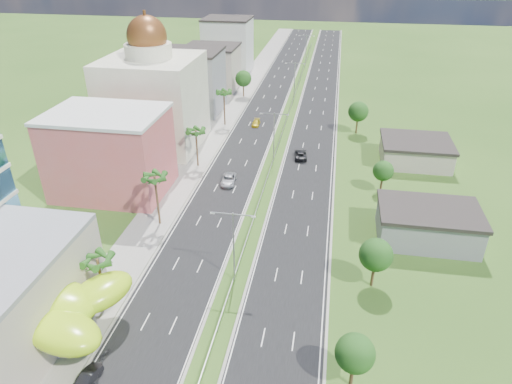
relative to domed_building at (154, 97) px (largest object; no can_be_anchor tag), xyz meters
The scene contains 31 objects.
ground 62.75m from the domed_building, 63.02° to the right, with size 500.00×500.00×0.00m, color #2D5119.
road_left 42.12m from the domed_building, 59.64° to the left, with size 11.00×260.00×0.04m, color black.
road_right 51.12m from the domed_building, 44.59° to the left, with size 11.00×260.00×0.04m, color black.
sidewalk_left 38.39m from the domed_building, 72.55° to the left, with size 7.00×260.00×0.12m, color gray.
median_guardrail 34.47m from the domed_building, 31.25° to the left, with size 0.10×216.06×0.76m.
streetlight_median_b 53.20m from the domed_building, 58.11° to the right, with size 6.04×0.25×11.00m.
streetlight_median_c 28.81m from the domed_building, 10.12° to the right, with size 6.04×0.25×11.00m.
streetlight_median_d 49.04m from the domed_building, 55.01° to the left, with size 6.04×0.25×11.00m.
streetlight_median_e 89.61m from the domed_building, 71.77° to the left, with size 6.04×0.25×11.00m.
lime_canopy 59.88m from the domed_building, 82.28° to the right, with size 18.00×15.00×7.40m.
pink_shophouse 23.32m from the domed_building, 90.00° to the right, with size 20.00×15.00×15.00m, color #D15855.
domed_building is the anchor object (origin of this frame).
midrise_grey 25.24m from the domed_building, 87.71° to the left, with size 16.00×15.00×16.00m, color gray.
midrise_beige 47.26m from the domed_building, 88.78° to the left, with size 16.00×15.00×13.00m, color #BEAE9C.
midrise_white 70.05m from the domed_building, 89.18° to the left, with size 16.00×15.00×18.00m, color silver.
shed_near 64.14m from the domed_building, 28.18° to the right, with size 15.00×10.00×5.00m, color gray.
shed_far 58.72m from the domed_building, ahead, with size 14.00×12.00×4.40m, color #BEAE9C.
palm_tree_b 54.62m from the domed_building, 76.73° to the right, with size 3.60×3.60×8.10m.
palm_tree_c 35.40m from the domed_building, 69.25° to the right, with size 3.60×3.60×9.60m.
palm_tree_d 16.46m from the domed_building, 38.66° to the right, with size 3.60×3.60×8.60m.
palm_tree_e 19.76m from the domed_building, 50.19° to the left, with size 3.60×3.60×9.40m.
leafy_tree_lfar 42.30m from the domed_building, 72.65° to the left, with size 4.90×4.90×8.05m.
leafy_tree_ra 74.69m from the domed_building, 53.75° to the right, with size 4.20×4.20×6.90m.
leafy_tree_rb 64.00m from the domed_building, 42.46° to the right, with size 4.55×4.55×7.47m.
leafy_tree_rc 52.67m from the domed_building, 16.70° to the right, with size 3.85×3.85×6.33m.
leafy_tree_rd 48.73m from the domed_building, 18.06° to the left, with size 4.90×4.90×8.05m.
car_dark_left 67.51m from the domed_building, 76.11° to the right, with size 1.43×4.10×1.35m, color black.
car_silver_mid_left 28.59m from the domed_building, 38.84° to the right, with size 2.61×5.66×1.57m, color #A0A1A7.
car_yellow_far_left 28.12m from the domed_building, 37.96° to the left, with size 1.82×4.46×1.30m, color gold.
car_dark_far_right 35.33m from the domed_building, ahead, with size 2.60×5.64×1.57m, color black.
motorcycle 64.25m from the domed_building, 75.06° to the right, with size 0.60×1.99×1.27m, color black.
Camera 1 is at (11.58, -39.27, 41.95)m, focal length 32.00 mm.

